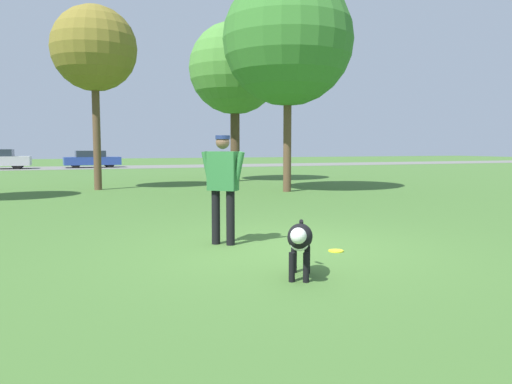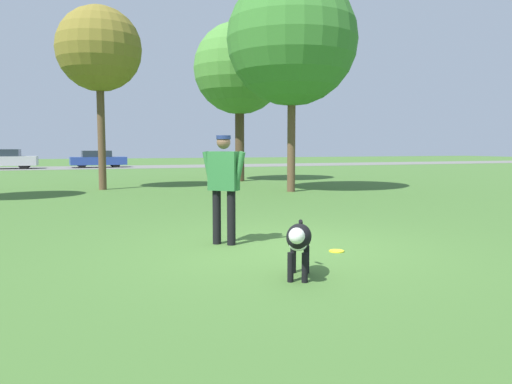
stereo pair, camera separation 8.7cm
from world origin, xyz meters
TOP-DOWN VIEW (x-y plane):
  - ground_plane at (0.00, 0.00)m, footprint 120.00×120.00m
  - far_road_strip at (0.00, 31.28)m, footprint 120.00×6.00m
  - person at (-0.67, 0.56)m, footprint 0.59×0.54m
  - dog at (-0.45, -1.64)m, footprint 0.60×0.96m
  - frisbee at (0.68, -0.52)m, footprint 0.22×0.22m
  - tree_near_right at (4.09, 8.50)m, footprint 4.28×4.28m
  - tree_far_right at (4.14, 14.00)m, footprint 3.93×3.93m
  - tree_mid_center at (-1.78, 11.53)m, footprint 2.89×2.89m
  - parked_car_silver at (-6.93, 30.91)m, footprint 4.03×1.95m
  - parked_car_blue at (-0.91, 31.23)m, footprint 3.96×1.87m

SIDE VIEW (x-z plane):
  - ground_plane at x=0.00m, z-range 0.00..0.00m
  - far_road_strip at x=0.00m, z-range 0.00..0.01m
  - frisbee at x=0.68m, z-range 0.00..0.02m
  - dog at x=-0.45m, z-range 0.13..0.77m
  - parked_car_blue at x=-0.91m, z-range -0.01..1.22m
  - parked_car_silver at x=-6.93m, z-range 0.00..1.34m
  - person at x=-0.67m, z-range 0.16..1.83m
  - tree_mid_center at x=-1.78m, z-range 1.67..7.96m
  - tree_far_right at x=4.14m, z-range 1.42..8.26m
  - tree_near_right at x=4.09m, z-range 1.41..8.54m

